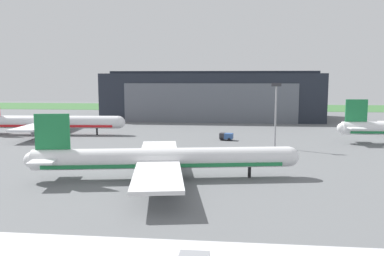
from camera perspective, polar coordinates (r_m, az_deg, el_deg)
The scene contains 7 objects.
ground_plane at distance 70.67m, azimuth 6.95°, elevation -7.08°, with size 440.00×440.00×0.00m, color slate.
grass_field_strip at distance 242.18m, azimuth 6.41°, elevation 2.94°, with size 440.00×56.00×0.08m, color #3D6E39.
maintenance_hangar at distance 175.77m, azimuth 2.94°, elevation 4.61°, with size 89.05×40.39×20.37m.
airliner_near_right at distance 69.03m, azimuth -4.24°, elevation -4.42°, with size 46.37×40.23×11.38m.
airliner_far_right at distance 130.61m, azimuth -19.64°, elevation 0.75°, with size 46.35×37.06×12.48m.
pushback_tractor at distance 112.74m, azimuth 4.89°, elevation -1.16°, with size 3.95×3.18×1.99m.
apron_light_mast at distance 100.88m, azimuth 11.82°, elevation 2.59°, with size 2.40×0.50×16.07m.
Camera 1 is at (-1.15, -68.54, 17.19)m, focal length 37.52 mm.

